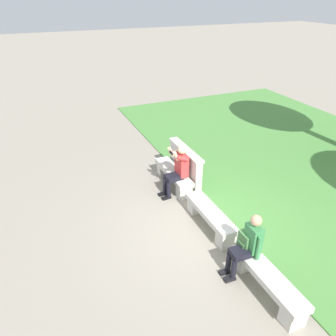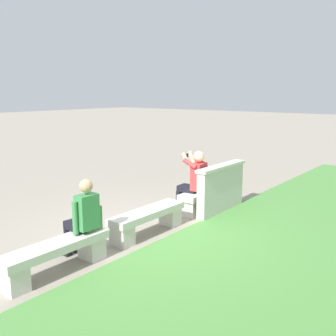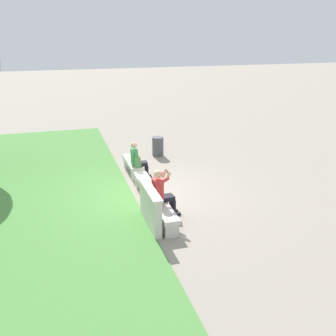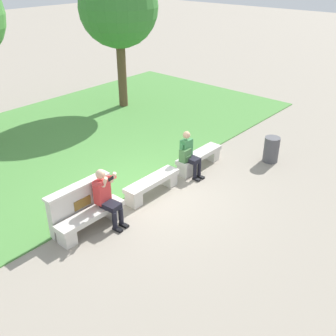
{
  "view_description": "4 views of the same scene",
  "coord_description": "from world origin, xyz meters",
  "px_view_note": "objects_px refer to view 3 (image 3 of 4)",
  "views": [
    {
      "loc": [
        4.9,
        -3.14,
        4.65
      ],
      "look_at": [
        -1.06,
        -0.55,
        1.08
      ],
      "focal_mm": 35.0,
      "sensor_mm": 36.0,
      "label": 1
    },
    {
      "loc": [
        5.01,
        4.39,
        2.51
      ],
      "look_at": [
        -1.09,
        -0.4,
        0.99
      ],
      "focal_mm": 42.0,
      "sensor_mm": 36.0,
      "label": 2
    },
    {
      "loc": [
        -10.64,
        2.45,
        4.71
      ],
      "look_at": [
        -0.74,
        -0.48,
        1.05
      ],
      "focal_mm": 42.0,
      "sensor_mm": 36.0,
      "label": 3
    },
    {
      "loc": [
        -6.11,
        -5.85,
        5.29
      ],
      "look_at": [
        -0.11,
        -0.62,
        1.02
      ],
      "focal_mm": 42.0,
      "sensor_mm": 36.0,
      "label": 4
    }
  ],
  "objects_px": {
    "bench_main": "(163,213)",
    "trash_bin": "(158,146)",
    "bench_near": "(146,186)",
    "backpack": "(137,162)",
    "bench_mid": "(133,165)",
    "person_distant": "(138,159)",
    "person_photographer": "(162,191)"
  },
  "relations": [
    {
      "from": "bench_main",
      "to": "bench_near",
      "type": "height_order",
      "value": "same"
    },
    {
      "from": "trash_bin",
      "to": "backpack",
      "type": "bearing_deg",
      "value": 150.29
    },
    {
      "from": "bench_mid",
      "to": "person_distant",
      "type": "height_order",
      "value": "person_distant"
    },
    {
      "from": "person_distant",
      "to": "backpack",
      "type": "height_order",
      "value": "person_distant"
    },
    {
      "from": "bench_mid",
      "to": "backpack",
      "type": "bearing_deg",
      "value": -177.98
    },
    {
      "from": "backpack",
      "to": "trash_bin",
      "type": "height_order",
      "value": "backpack"
    },
    {
      "from": "backpack",
      "to": "trash_bin",
      "type": "xyz_separation_m",
      "value": [
        2.33,
        -1.33,
        -0.25
      ]
    },
    {
      "from": "bench_main",
      "to": "person_photographer",
      "type": "xyz_separation_m",
      "value": [
        0.41,
        -0.08,
        0.45
      ]
    },
    {
      "from": "person_photographer",
      "to": "backpack",
      "type": "bearing_deg",
      "value": 1.1
    },
    {
      "from": "person_distant",
      "to": "person_photographer",
      "type": "bearing_deg",
      "value": -179.78
    },
    {
      "from": "trash_bin",
      "to": "bench_mid",
      "type": "bearing_deg",
      "value": 141.0
    },
    {
      "from": "bench_near",
      "to": "person_distant",
      "type": "xyz_separation_m",
      "value": [
        1.39,
        -0.07,
        0.38
      ]
    },
    {
      "from": "bench_main",
      "to": "person_distant",
      "type": "height_order",
      "value": "person_distant"
    },
    {
      "from": "bench_near",
      "to": "person_distant",
      "type": "height_order",
      "value": "person_distant"
    },
    {
      "from": "bench_near",
      "to": "backpack",
      "type": "height_order",
      "value": "backpack"
    },
    {
      "from": "bench_near",
      "to": "person_distant",
      "type": "relative_size",
      "value": 1.31
    },
    {
      "from": "person_distant",
      "to": "trash_bin",
      "type": "relative_size",
      "value": 1.68
    },
    {
      "from": "bench_main",
      "to": "backpack",
      "type": "relative_size",
      "value": 3.86
    },
    {
      "from": "bench_main",
      "to": "bench_mid",
      "type": "distance_m",
      "value": 3.89
    },
    {
      "from": "bench_main",
      "to": "trash_bin",
      "type": "relative_size",
      "value": 2.2
    },
    {
      "from": "person_photographer",
      "to": "person_distant",
      "type": "distance_m",
      "value": 2.93
    },
    {
      "from": "person_photographer",
      "to": "backpack",
      "type": "distance_m",
      "value": 2.82
    },
    {
      "from": "bench_near",
      "to": "trash_bin",
      "type": "distance_m",
      "value": 3.86
    },
    {
      "from": "bench_mid",
      "to": "trash_bin",
      "type": "bearing_deg",
      "value": -39.0
    },
    {
      "from": "bench_main",
      "to": "trash_bin",
      "type": "distance_m",
      "value": 5.73
    },
    {
      "from": "bench_near",
      "to": "backpack",
      "type": "relative_size",
      "value": 3.86
    },
    {
      "from": "bench_main",
      "to": "trash_bin",
      "type": "xyz_separation_m",
      "value": [
        5.56,
        -1.36,
        0.08
      ]
    },
    {
      "from": "bench_near",
      "to": "person_photographer",
      "type": "xyz_separation_m",
      "value": [
        -1.53,
        -0.08,
        0.45
      ]
    },
    {
      "from": "bench_near",
      "to": "backpack",
      "type": "distance_m",
      "value": 1.33
    },
    {
      "from": "bench_main",
      "to": "bench_near",
      "type": "distance_m",
      "value": 1.94
    },
    {
      "from": "bench_main",
      "to": "backpack",
      "type": "height_order",
      "value": "backpack"
    },
    {
      "from": "person_photographer",
      "to": "backpack",
      "type": "height_order",
      "value": "person_photographer"
    }
  ]
}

